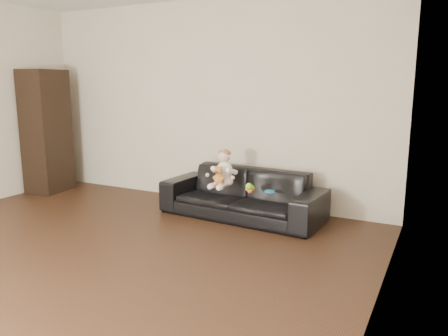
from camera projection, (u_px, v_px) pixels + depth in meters
The scene contains 11 objects.
floor at pixel (39, 277), 3.55m from camera, with size 5.50×5.50×0.00m, color #341F12.
wall_back at pixel (205, 103), 5.70m from camera, with size 5.00×5.00×0.00m, color beige.
wall_right at pixel (367, 135), 2.17m from camera, with size 5.50×5.50×0.00m, color beige.
sofa at pixel (242, 194), 5.11m from camera, with size 1.90×0.74×0.55m, color black.
cabinet at pixel (47, 132), 6.25m from camera, with size 0.43×0.60×1.74m, color black.
shelf_item at pixel (46, 104), 6.17m from camera, with size 0.18×0.25×0.28m, color silver.
baby at pixel (224, 170), 5.05m from camera, with size 0.30×0.37×0.44m.
teddy_bear at pixel (219, 176), 4.94m from camera, with size 0.13×0.14×0.22m.
toy_green at pixel (250, 188), 4.83m from camera, with size 0.10×0.12×0.09m, color #84DA19.
toy_rattle at pixel (250, 190), 4.77m from camera, with size 0.07×0.07×0.07m, color #DD441A.
toy_blue_disc at pixel (270, 191), 4.83m from camera, with size 0.11×0.11×0.02m, color #1A86D1.
Camera 1 is at (2.86, -2.25, 1.55)m, focal length 35.00 mm.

